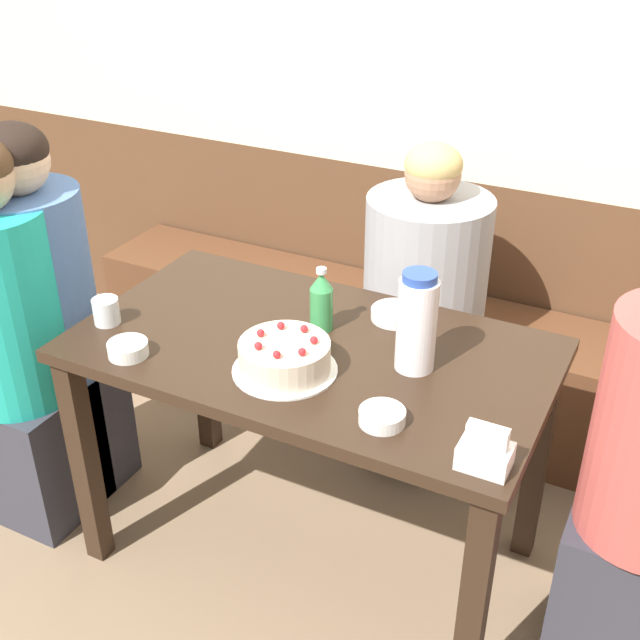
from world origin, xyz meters
The scene contains 15 objects.
ground_plane centered at (0.00, 0.00, 0.00)m, with size 12.00×12.00×0.00m, color #846B51.
back_wall centered at (0.00, 1.05, 1.25)m, with size 4.80×0.04×2.50m.
bench_seat centered at (0.00, 0.83, 0.23)m, with size 2.60×0.38×0.46m.
dining_table centered at (0.00, 0.00, 0.64)m, with size 1.26×0.71×0.75m.
birthday_cake centered at (0.00, -0.14, 0.79)m, with size 0.27×0.27×0.10m.
water_pitcher centered at (0.28, 0.02, 0.88)m, with size 0.10×0.10×0.26m.
soju_bottle centered at (-0.01, 0.09, 0.83)m, with size 0.06×0.06×0.18m.
napkin_holder centered at (0.55, -0.27, 0.79)m, with size 0.11×0.08×0.11m.
bowl_soup_white centered at (0.15, 0.23, 0.76)m, with size 0.14×0.14×0.03m.
bowl_rice_small centered at (0.30, -0.23, 0.76)m, with size 0.11×0.11×0.03m.
bowl_side_dish centered at (-0.40, -0.26, 0.77)m, with size 0.10×0.10×0.04m.
glass_water_tall centered at (-0.56, -0.15, 0.78)m, with size 0.07×0.07×0.07m.
person_pale_blue_shirt centered at (-0.89, -0.21, 0.61)m, with size 0.34×0.33×1.25m.
person_grey_tee centered at (0.10, 0.61, 0.57)m, with size 0.40×0.40×1.14m.
person_dark_striped centered at (-0.89, -0.07, 0.60)m, with size 0.34×0.33×1.25m.
Camera 1 is at (0.84, -1.60, 1.85)m, focal length 45.00 mm.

